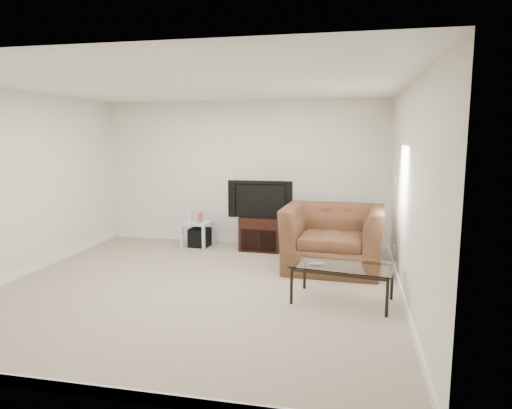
% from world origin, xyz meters
% --- Properties ---
extents(floor, '(5.00, 5.00, 0.00)m').
position_xyz_m(floor, '(0.00, 0.00, 0.00)').
color(floor, tan).
rests_on(floor, ground).
extents(ceiling, '(5.00, 5.00, 0.00)m').
position_xyz_m(ceiling, '(0.00, 0.00, 2.50)').
color(ceiling, white).
rests_on(ceiling, ground).
extents(wall_back, '(5.00, 0.02, 2.50)m').
position_xyz_m(wall_back, '(0.00, 2.50, 1.25)').
color(wall_back, silver).
rests_on(wall_back, ground).
extents(wall_left, '(0.02, 5.00, 2.50)m').
position_xyz_m(wall_left, '(-2.50, 0.00, 1.25)').
color(wall_left, silver).
rests_on(wall_left, ground).
extents(wall_right, '(0.02, 5.00, 2.50)m').
position_xyz_m(wall_right, '(2.50, 0.00, 1.25)').
color(wall_right, silver).
rests_on(wall_right, ground).
extents(plate_back, '(0.12, 0.02, 0.12)m').
position_xyz_m(plate_back, '(-1.40, 2.49, 1.25)').
color(plate_back, white).
rests_on(plate_back, wall_back).
extents(plate_right_switch, '(0.02, 0.09, 0.13)m').
position_xyz_m(plate_right_switch, '(2.49, 1.60, 1.25)').
color(plate_right_switch, white).
rests_on(plate_right_switch, wall_right).
extents(plate_right_outlet, '(0.02, 0.08, 0.12)m').
position_xyz_m(plate_right_outlet, '(2.49, 1.30, 0.30)').
color(plate_right_outlet, white).
rests_on(plate_right_outlet, wall_right).
extents(tv_stand, '(0.70, 0.50, 0.57)m').
position_xyz_m(tv_stand, '(0.42, 2.05, 0.29)').
color(tv_stand, black).
rests_on(tv_stand, floor).
extents(dvd_player, '(0.41, 0.30, 0.06)m').
position_xyz_m(dvd_player, '(0.41, 2.01, 0.48)').
color(dvd_player, black).
rests_on(dvd_player, tv_stand).
extents(television, '(0.99, 0.21, 0.61)m').
position_xyz_m(television, '(0.42, 2.02, 0.88)').
color(television, black).
rests_on(television, tv_stand).
extents(side_table, '(0.50, 0.50, 0.43)m').
position_xyz_m(side_table, '(-0.71, 2.05, 0.22)').
color(side_table, '#A2B6C6').
rests_on(side_table, floor).
extents(subwoofer, '(0.34, 0.34, 0.32)m').
position_xyz_m(subwoofer, '(-0.68, 2.06, 0.15)').
color(subwoofer, black).
rests_on(subwoofer, floor).
extents(game_console, '(0.08, 0.15, 0.20)m').
position_xyz_m(game_console, '(-0.82, 2.04, 0.53)').
color(game_console, white).
rests_on(game_console, side_table).
extents(game_case, '(0.05, 0.13, 0.17)m').
position_xyz_m(game_case, '(-0.66, 2.03, 0.52)').
color(game_case, '#CC4C4C').
rests_on(game_case, side_table).
extents(recliner, '(1.44, 0.97, 1.22)m').
position_xyz_m(recliner, '(1.63, 1.20, 0.61)').
color(recliner, '#4D3C21').
rests_on(recliner, floor).
extents(coffee_table, '(1.22, 0.82, 0.44)m').
position_xyz_m(coffee_table, '(1.80, -0.13, 0.22)').
color(coffee_table, black).
rests_on(coffee_table, floor).
extents(remote, '(0.18, 0.08, 0.02)m').
position_xyz_m(remote, '(1.51, -0.21, 0.46)').
color(remote, '#B2B2B7').
rests_on(remote, coffee_table).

